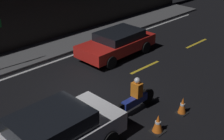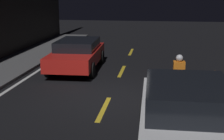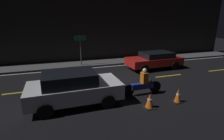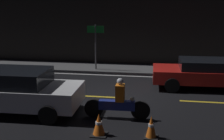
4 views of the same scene
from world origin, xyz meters
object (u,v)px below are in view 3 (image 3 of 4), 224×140
(taxi_red, at_px, (155,60))
(traffic_cone_mid, at_px, (178,96))
(traffic_cone_near, at_px, (150,101))
(shop_sign, at_px, (80,44))
(motorcycle, at_px, (142,84))
(sedan_white, at_px, (73,87))

(taxi_red, distance_m, traffic_cone_mid, 5.81)
(traffic_cone_near, height_order, shop_sign, shop_sign)
(taxi_red, distance_m, traffic_cone_near, 6.55)
(taxi_red, xyz_separation_m, traffic_cone_near, (-3.54, -5.50, -0.38))
(shop_sign, bearing_deg, motorcycle, -72.08)
(taxi_red, bearing_deg, sedan_white, 29.74)
(shop_sign, bearing_deg, traffic_cone_mid, -67.29)
(taxi_red, distance_m, shop_sign, 5.95)
(taxi_red, relative_size, traffic_cone_mid, 6.42)
(sedan_white, bearing_deg, shop_sign, 77.59)
(motorcycle, xyz_separation_m, shop_sign, (-2.12, 6.56, 1.25))
(taxi_red, relative_size, shop_sign, 1.78)
(sedan_white, height_order, traffic_cone_near, sedan_white)
(taxi_red, xyz_separation_m, motorcycle, (-3.20, -4.14, -0.14))
(motorcycle, bearing_deg, shop_sign, 106.92)
(taxi_red, bearing_deg, shop_sign, -26.50)
(motorcycle, relative_size, traffic_cone_mid, 3.28)
(sedan_white, relative_size, shop_sign, 1.72)
(sedan_white, xyz_separation_m, traffic_cone_near, (3.07, -1.41, -0.47))
(traffic_cone_near, bearing_deg, motorcycle, 75.89)
(motorcycle, relative_size, shop_sign, 0.91)
(sedan_white, distance_m, shop_sign, 6.72)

